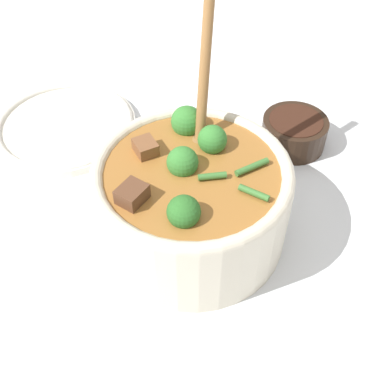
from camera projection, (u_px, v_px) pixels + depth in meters
ground_plane at (192, 232)px, 0.60m from camera, size 4.00×4.00×0.00m
stew_bowl at (192, 196)px, 0.55m from camera, size 0.24×0.22×0.27m
condiment_bowl at (294, 131)px, 0.69m from camera, size 0.09×0.09×0.05m
empty_plate at (65, 125)px, 0.73m from camera, size 0.21×0.21×0.02m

